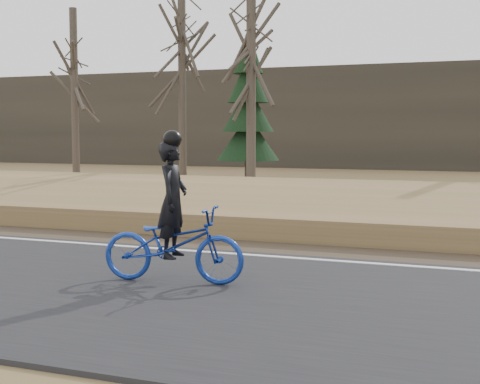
% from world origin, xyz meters
% --- Properties ---
extents(ground, '(120.00, 120.00, 0.00)m').
position_xyz_m(ground, '(0.00, 0.00, 0.00)').
color(ground, '#906E49').
rests_on(ground, ground).
extents(road, '(120.00, 6.00, 0.06)m').
position_xyz_m(road, '(0.00, -2.50, 0.03)').
color(road, black).
rests_on(road, ground).
extents(edge_line, '(120.00, 0.12, 0.01)m').
position_xyz_m(edge_line, '(0.00, 0.20, 0.07)').
color(edge_line, silver).
rests_on(edge_line, road).
extents(shoulder, '(120.00, 1.60, 0.04)m').
position_xyz_m(shoulder, '(0.00, 1.20, 0.02)').
color(shoulder, '#473A2B').
rests_on(shoulder, ground).
extents(embankment, '(120.00, 5.00, 0.44)m').
position_xyz_m(embankment, '(0.00, 4.20, 0.22)').
color(embankment, '#906E49').
rests_on(embankment, ground).
extents(ballast, '(120.00, 3.00, 0.45)m').
position_xyz_m(ballast, '(0.00, 8.00, 0.23)').
color(ballast, slate).
rests_on(ballast, ground).
extents(railroad, '(120.00, 2.40, 0.29)m').
position_xyz_m(railroad, '(0.00, 8.00, 0.53)').
color(railroad, black).
rests_on(railroad, ballast).
extents(treeline_backdrop, '(120.00, 4.00, 6.00)m').
position_xyz_m(treeline_backdrop, '(0.00, 30.00, 3.00)').
color(treeline_backdrop, '#383328').
rests_on(treeline_backdrop, ground).
extents(cyclist, '(2.09, 0.95, 2.11)m').
position_xyz_m(cyclist, '(0.36, -2.10, 0.72)').
color(cyclist, navy).
rests_on(cyclist, road).
extents(bare_tree_far_left, '(0.36, 0.36, 7.79)m').
position_xyz_m(bare_tree_far_left, '(-13.68, 15.96, 3.89)').
color(bare_tree_far_left, '#4E4539').
rests_on(bare_tree_far_left, ground).
extents(bare_tree_left, '(0.36, 0.36, 8.73)m').
position_xyz_m(bare_tree_left, '(-8.81, 17.23, 4.37)').
color(bare_tree_left, '#4E4539').
rests_on(bare_tree_left, ground).
extents(bare_tree_near_left, '(0.36, 0.36, 7.24)m').
position_xyz_m(bare_tree_near_left, '(-4.15, 13.50, 3.62)').
color(bare_tree_near_left, '#4E4539').
rests_on(bare_tree_near_left, ground).
extents(conifer, '(2.60, 2.60, 6.44)m').
position_xyz_m(conifer, '(-5.12, 15.82, 3.05)').
color(conifer, '#4E4539').
rests_on(conifer, ground).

